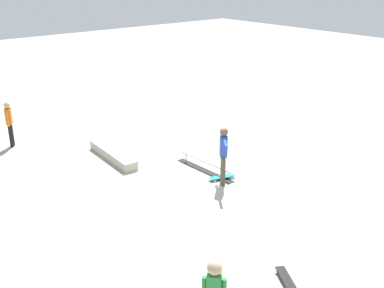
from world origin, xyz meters
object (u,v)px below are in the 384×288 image
Objects in this scene: bystander_orange_shirt at (9,121)px; grind_rail at (205,167)px; skateboard_main at (222,177)px; loose_skateboard_black at (286,279)px; skater_main at (223,152)px; skate_ledge at (113,155)px.

grind_rail is at bearing 65.71° from bystander_orange_shirt.
bystander_orange_shirt reaches higher than skateboard_main.
loose_skateboard_black is (-5.08, 2.29, -0.06)m from grind_rail.
bystander_orange_shirt is at bearing -42.68° from skateboard_main.
skateboard_main is at bearing -177.65° from loose_skateboard_black.
skater_main is at bearing 60.26° from bystander_orange_shirt.
grind_rail is at bearing -72.83° from skateboard_main.
skater_main is (-1.03, 0.21, 0.86)m from grind_rail.
skater_main is at bearing -158.11° from skate_ledge.
skater_main reaches higher than bystander_orange_shirt.
grind_rail reaches higher than skate_ledge.
bystander_orange_shirt is at bearing -116.01° from skater_main.
bystander_orange_shirt is (5.82, 3.75, 0.76)m from grind_rail.
bystander_orange_shirt is (6.85, 3.54, -0.09)m from skater_main.
loose_skateboard_black is at bearing 9.52° from skater_main.
skateboard_main is at bearing 177.64° from grind_rail.
skate_ledge is at bearing -46.03° from skateboard_main.
bystander_orange_shirt is 2.01× the size of loose_skateboard_black.
skateboard_main is 4.86m from loose_skateboard_black.
skater_main is at bearing -176.86° from loose_skateboard_black.
grind_rail is 0.78m from skateboard_main.
grind_rail is 1.35m from skater_main.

